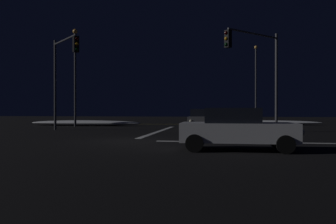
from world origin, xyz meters
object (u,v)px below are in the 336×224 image
sedan_blue (211,118)px  traffic_signal_ne (258,62)px  sedan_green (211,116)px  sedan_white_crossing (237,129)px  streetlamp_left_near (75,70)px  streetlamp_right_far (256,78)px  sedan_gray (202,119)px  traffic_signal_nw (63,66)px

sedan_blue → traffic_signal_ne: size_ratio=0.65×
sedan_green → sedan_white_crossing: bearing=-86.0°
streetlamp_left_near → streetlamp_right_far: (17.40, 16.00, 0.49)m
sedan_green → streetlamp_right_far: size_ratio=0.45×
sedan_gray → sedan_green: 11.67m
sedan_blue → streetlamp_left_near: size_ratio=0.49×
sedan_blue → traffic_signal_nw: bearing=-139.7°
traffic_signal_ne → streetlamp_right_far: (2.07, 22.57, 0.94)m
traffic_signal_nw → streetlamp_left_near: (-1.90, 6.40, 0.46)m
traffic_signal_nw → streetlamp_right_far: (15.50, 22.40, 0.95)m
sedan_green → traffic_signal_ne: size_ratio=0.65×
sedan_white_crossing → streetlamp_right_far: streetlamp_right_far is taller
sedan_blue → traffic_signal_ne: (3.28, -8.77, 3.82)m
sedan_gray → sedan_blue: size_ratio=1.00×
traffic_signal_ne → streetlamp_left_near: 16.68m
sedan_green → traffic_signal_ne: traffic_signal_ne is taller
streetlamp_right_far → sedan_white_crossing: bearing=-96.7°
streetlamp_left_near → sedan_gray: bearing=-18.3°
sedan_gray → sedan_white_crossing: same height
sedan_blue → sedan_green: size_ratio=1.00×
traffic_signal_ne → streetlamp_right_far: bearing=84.8°
sedan_green → sedan_blue: bearing=-88.4°
streetlamp_left_near → traffic_signal_ne: bearing=-23.2°
sedan_blue → streetlamp_right_far: streetlamp_right_far is taller
sedan_blue → streetlamp_left_near: streetlamp_left_near is taller
sedan_green → traffic_signal_ne: bearing=-76.6°
traffic_signal_ne → streetlamp_right_far: 22.69m
sedan_white_crossing → streetlamp_right_far: (3.83, 32.44, 4.76)m
streetlamp_right_far → traffic_signal_ne: bearing=-95.2°
sedan_blue → traffic_signal_ne: 10.11m
sedan_gray → traffic_signal_ne: (3.73, -2.74, 3.82)m
sedan_gray → sedan_white_crossing: 12.76m
sedan_white_crossing → streetlamp_left_near: size_ratio=0.49×
sedan_blue → sedan_green: bearing=91.6°
sedan_blue → streetlamp_right_far: 15.55m
sedan_gray → sedan_blue: bearing=85.7°
sedan_green → streetlamp_right_far: 10.94m
sedan_blue → streetlamp_right_far: (5.35, 13.81, 4.76)m
sedan_green → traffic_signal_nw: (-9.98, -14.25, 3.81)m
sedan_white_crossing → streetlamp_left_near: bearing=129.5°
traffic_signal_nw → traffic_signal_ne: bearing=-0.7°
traffic_signal_ne → sedan_gray: bearing=143.7°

